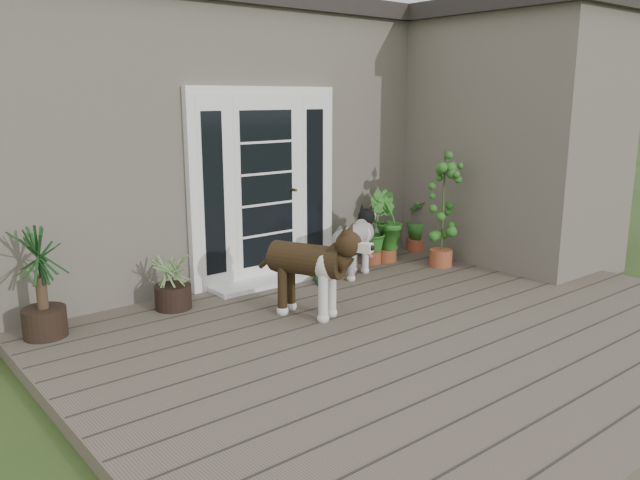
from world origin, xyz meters
TOP-DOWN VIEW (x-y plane):
  - deck at (0.00, 0.40)m, footprint 6.20×4.60m
  - house_main at (0.00, 4.65)m, footprint 7.40×4.00m
  - roof_main at (0.00, 4.65)m, footprint 7.60×4.20m
  - house_wing at (2.90, 1.50)m, footprint 1.60×2.40m
  - roof_wing at (2.90, 1.50)m, footprint 1.80×2.60m
  - door_unit at (-0.20, 2.60)m, footprint 1.90×0.14m
  - door_step at (-0.20, 2.40)m, footprint 1.60×0.40m
  - brindle_dog at (-0.64, 1.29)m, footprint 0.76×1.05m
  - white_dog at (0.62, 2.02)m, footprint 0.89×0.64m
  - spider_plant at (-1.53, 2.28)m, footprint 0.71×0.71m
  - yucca at (-2.74, 2.30)m, footprint 0.87×0.87m
  - herb_a at (1.19, 2.30)m, footprint 0.63×0.63m
  - herb_b at (1.40, 2.27)m, footprint 0.63×0.63m
  - herb_c at (2.14, 2.40)m, footprint 0.53×0.53m
  - sapling at (1.75, 1.66)m, footprint 0.56×0.56m
  - clog_left at (0.44, 2.19)m, footprint 0.27×0.32m
  - clog_right at (0.14, 2.05)m, footprint 0.27×0.34m

SIDE VIEW (x-z plane):
  - deck at x=0.00m, z-range 0.00..0.12m
  - door_step at x=-0.20m, z-range 0.12..0.17m
  - clog_left at x=0.44m, z-range 0.12..0.21m
  - clog_right at x=0.14m, z-range 0.12..0.21m
  - herb_a at x=1.19m, z-range 0.12..0.70m
  - herb_c at x=2.14m, z-range 0.12..0.70m
  - spider_plant at x=-1.53m, z-range 0.12..0.75m
  - herb_b at x=1.40m, z-range 0.12..0.79m
  - white_dog at x=0.62m, z-range 0.12..0.80m
  - brindle_dog at x=-0.64m, z-range 0.12..0.92m
  - yucca at x=-2.74m, z-range 0.12..1.14m
  - sapling at x=1.75m, z-range 0.12..1.60m
  - door_unit at x=-0.20m, z-range 0.12..2.27m
  - house_main at x=0.00m, z-range 0.00..3.10m
  - house_wing at x=2.90m, z-range 0.00..3.10m
  - roof_main at x=0.00m, z-range 3.10..3.30m
  - roof_wing at x=2.90m, z-range 3.10..3.30m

